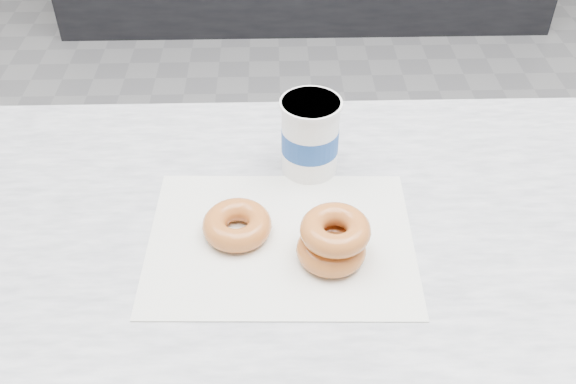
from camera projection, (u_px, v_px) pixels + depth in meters
name	position (u px, v px, depth m)	size (l,w,h in m)	color
ground	(336.00, 326.00, 1.83)	(5.00, 5.00, 0.00)	gray
wax_paper	(281.00, 241.00, 0.83)	(0.34, 0.26, 0.00)	silver
donut_single	(237.00, 225.00, 0.82)	(0.09, 0.09, 0.03)	#BD7434
donut_stack	(333.00, 240.00, 0.78)	(0.09, 0.09, 0.06)	#BD7434
coffee_cup	(310.00, 136.00, 0.90)	(0.10, 0.10, 0.12)	white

